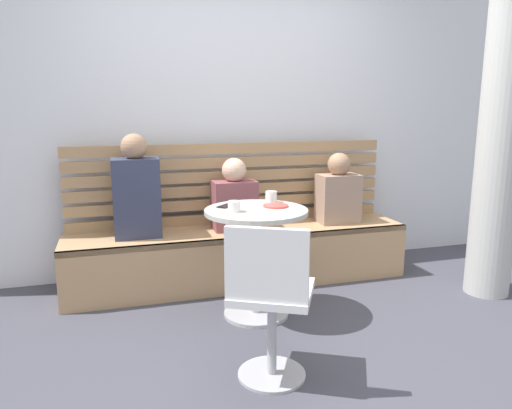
{
  "coord_description": "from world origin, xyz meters",
  "views": [
    {
      "loc": [
        -0.94,
        -2.38,
        1.4
      ],
      "look_at": [
        -0.03,
        0.66,
        0.75
      ],
      "focal_mm": 33.71,
      "sensor_mm": 36.0,
      "label": 1
    }
  ],
  "objects_px": {
    "cup_ceramic_white": "(234,206)",
    "cup_glass_short": "(271,197)",
    "cafe_table": "(256,242)",
    "plate_small": "(276,206)",
    "person_child_left": "(234,198)",
    "phone_on_table": "(227,206)",
    "white_chair": "(270,298)",
    "booth_bench": "(240,256)",
    "person_adult": "(136,191)",
    "person_child_middle": "(338,192)"
  },
  "relations": [
    {
      "from": "person_adult",
      "to": "person_child_middle",
      "type": "distance_m",
      "value": 1.64
    },
    {
      "from": "person_child_middle",
      "to": "plate_small",
      "type": "height_order",
      "value": "person_child_middle"
    },
    {
      "from": "plate_small",
      "to": "white_chair",
      "type": "bearing_deg",
      "value": -110.56
    },
    {
      "from": "white_chair",
      "to": "cup_glass_short",
      "type": "distance_m",
      "value": 1.09
    },
    {
      "from": "white_chair",
      "to": "phone_on_table",
      "type": "xyz_separation_m",
      "value": [
        0.0,
        0.95,
        0.28
      ]
    },
    {
      "from": "person_child_left",
      "to": "phone_on_table",
      "type": "bearing_deg",
      "value": -109.33
    },
    {
      "from": "cup_glass_short",
      "to": "phone_on_table",
      "type": "bearing_deg",
      "value": -172.48
    },
    {
      "from": "cafe_table",
      "to": "white_chair",
      "type": "bearing_deg",
      "value": -101.79
    },
    {
      "from": "plate_small",
      "to": "phone_on_table",
      "type": "relative_size",
      "value": 1.21
    },
    {
      "from": "booth_bench",
      "to": "person_adult",
      "type": "xyz_separation_m",
      "value": [
        -0.79,
        0.02,
        0.56
      ]
    },
    {
      "from": "white_chair",
      "to": "person_adult",
      "type": "distance_m",
      "value": 1.6
    },
    {
      "from": "plate_small",
      "to": "cafe_table",
      "type": "bearing_deg",
      "value": -165.01
    },
    {
      "from": "white_chair",
      "to": "person_child_left",
      "type": "height_order",
      "value": "person_child_left"
    },
    {
      "from": "booth_bench",
      "to": "cup_ceramic_white",
      "type": "xyz_separation_m",
      "value": [
        -0.21,
        -0.67,
        0.55
      ]
    },
    {
      "from": "person_child_left",
      "to": "cup_ceramic_white",
      "type": "height_order",
      "value": "person_child_left"
    },
    {
      "from": "plate_small",
      "to": "cup_glass_short",
      "type": "bearing_deg",
      "value": 84.04
    },
    {
      "from": "cup_glass_short",
      "to": "booth_bench",
      "type": "bearing_deg",
      "value": 103.43
    },
    {
      "from": "cafe_table",
      "to": "cup_ceramic_white",
      "type": "distance_m",
      "value": 0.3
    },
    {
      "from": "person_adult",
      "to": "cup_ceramic_white",
      "type": "distance_m",
      "value": 0.9
    },
    {
      "from": "cafe_table",
      "to": "person_child_middle",
      "type": "xyz_separation_m",
      "value": [
        0.91,
        0.65,
        0.18
      ]
    },
    {
      "from": "cafe_table",
      "to": "person_adult",
      "type": "relative_size",
      "value": 0.96
    },
    {
      "from": "cafe_table",
      "to": "person_adult",
      "type": "height_order",
      "value": "person_adult"
    },
    {
      "from": "cup_ceramic_white",
      "to": "cup_glass_short",
      "type": "bearing_deg",
      "value": 34.55
    },
    {
      "from": "booth_bench",
      "to": "person_child_left",
      "type": "relative_size",
      "value": 4.76
    },
    {
      "from": "cup_glass_short",
      "to": "plate_small",
      "type": "distance_m",
      "value": 0.15
    },
    {
      "from": "person_child_middle",
      "to": "cup_ceramic_white",
      "type": "relative_size",
      "value": 7.32
    },
    {
      "from": "person_child_left",
      "to": "plate_small",
      "type": "bearing_deg",
      "value": -78.43
    },
    {
      "from": "person_child_left",
      "to": "person_child_middle",
      "type": "xyz_separation_m",
      "value": [
        0.89,
        -0.02,
        0.01
      ]
    },
    {
      "from": "cafe_table",
      "to": "plate_small",
      "type": "distance_m",
      "value": 0.27
    },
    {
      "from": "cafe_table",
      "to": "white_chair",
      "type": "distance_m",
      "value": 0.83
    },
    {
      "from": "person_child_left",
      "to": "cup_ceramic_white",
      "type": "bearing_deg",
      "value": -104.07
    },
    {
      "from": "white_chair",
      "to": "phone_on_table",
      "type": "distance_m",
      "value": 0.99
    },
    {
      "from": "white_chair",
      "to": "person_child_middle",
      "type": "distance_m",
      "value": 1.82
    },
    {
      "from": "person_child_left",
      "to": "cup_glass_short",
      "type": "height_order",
      "value": "person_child_left"
    },
    {
      "from": "plate_small",
      "to": "phone_on_table",
      "type": "height_order",
      "value": "plate_small"
    },
    {
      "from": "white_chair",
      "to": "booth_bench",
      "type": "bearing_deg",
      "value": 81.16
    },
    {
      "from": "person_adult",
      "to": "cup_glass_short",
      "type": "relative_size",
      "value": 9.61
    },
    {
      "from": "person_adult",
      "to": "person_child_left",
      "type": "bearing_deg",
      "value": 1.1
    },
    {
      "from": "person_child_left",
      "to": "person_adult",
      "type": "bearing_deg",
      "value": -178.9
    },
    {
      "from": "booth_bench",
      "to": "person_child_left",
      "type": "distance_m",
      "value": 0.47
    },
    {
      "from": "cup_ceramic_white",
      "to": "phone_on_table",
      "type": "relative_size",
      "value": 0.57
    },
    {
      "from": "cafe_table",
      "to": "cup_ceramic_white",
      "type": "xyz_separation_m",
      "value": [
        -0.16,
        -0.04,
        0.26
      ]
    },
    {
      "from": "person_child_middle",
      "to": "cup_glass_short",
      "type": "bearing_deg",
      "value": -148.15
    },
    {
      "from": "cup_ceramic_white",
      "to": "plate_small",
      "type": "xyz_separation_m",
      "value": [
        0.31,
        0.08,
        -0.03
      ]
    },
    {
      "from": "person_child_left",
      "to": "plate_small",
      "type": "xyz_separation_m",
      "value": [
        0.13,
        -0.63,
        0.06
      ]
    },
    {
      "from": "booth_bench",
      "to": "cup_glass_short",
      "type": "relative_size",
      "value": 33.75
    },
    {
      "from": "cup_glass_short",
      "to": "plate_small",
      "type": "xyz_separation_m",
      "value": [
        -0.02,
        -0.14,
        -0.03
      ]
    },
    {
      "from": "cafe_table",
      "to": "person_adult",
      "type": "distance_m",
      "value": 1.02
    },
    {
      "from": "booth_bench",
      "to": "cup_glass_short",
      "type": "bearing_deg",
      "value": -76.57
    },
    {
      "from": "cup_glass_short",
      "to": "cup_ceramic_white",
      "type": "bearing_deg",
      "value": -145.45
    }
  ]
}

